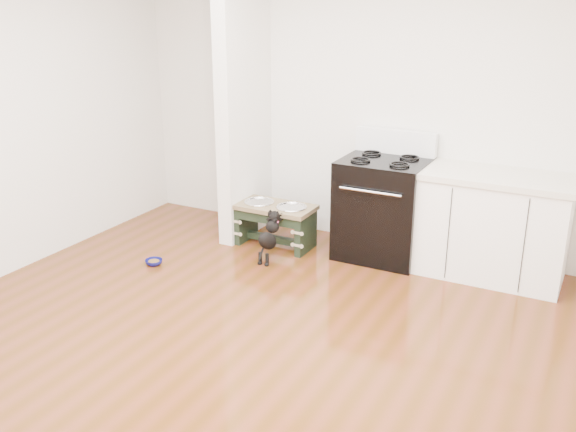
% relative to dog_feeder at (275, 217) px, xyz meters
% --- Properties ---
extents(ground, '(5.00, 5.00, 0.00)m').
position_rel_dog_feeder_xyz_m(ground, '(0.74, -1.91, -0.29)').
color(ground, '#4E2A0D').
rests_on(ground, ground).
extents(room_shell, '(5.00, 5.00, 5.00)m').
position_rel_dog_feeder_xyz_m(room_shell, '(0.74, -1.91, 1.33)').
color(room_shell, silver).
rests_on(room_shell, ground).
extents(partition_wall, '(0.15, 0.80, 2.70)m').
position_rel_dog_feeder_xyz_m(partition_wall, '(-0.43, 0.19, 1.06)').
color(partition_wall, silver).
rests_on(partition_wall, ground).
extents(oven_range, '(0.76, 0.69, 1.14)m').
position_rel_dog_feeder_xyz_m(oven_range, '(0.99, 0.24, 0.18)').
color(oven_range, black).
rests_on(oven_range, ground).
extents(cabinet_run, '(1.24, 0.64, 0.91)m').
position_rel_dog_feeder_xyz_m(cabinet_run, '(1.97, 0.26, 0.16)').
color(cabinet_run, white).
rests_on(cabinet_run, ground).
extents(dog_feeder, '(0.75, 0.40, 0.43)m').
position_rel_dog_feeder_xyz_m(dog_feeder, '(0.00, 0.00, 0.00)').
color(dog_feeder, black).
rests_on(dog_feeder, ground).
extents(puppy, '(0.13, 0.39, 0.46)m').
position_rel_dog_feeder_xyz_m(puppy, '(0.13, -0.35, -0.04)').
color(puppy, black).
rests_on(puppy, ground).
extents(floor_bowl, '(0.20, 0.20, 0.05)m').
position_rel_dog_feeder_xyz_m(floor_bowl, '(-0.75, -0.92, -0.27)').
color(floor_bowl, '#0D0E5D').
rests_on(floor_bowl, ground).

